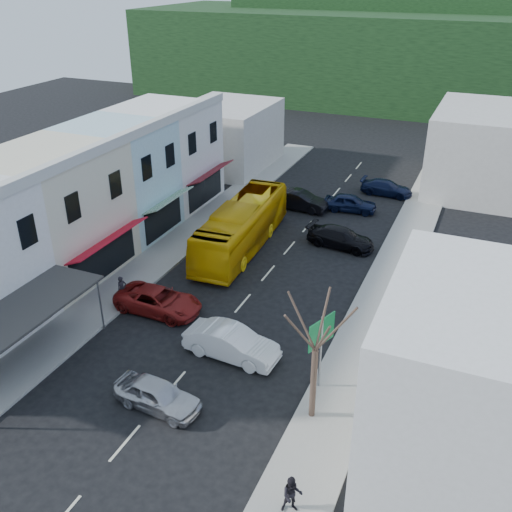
% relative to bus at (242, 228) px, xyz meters
% --- Properties ---
extents(ground, '(120.00, 120.00, 0.00)m').
position_rel_bus_xyz_m(ground, '(3.09, -10.72, -1.55)').
color(ground, black).
rests_on(ground, ground).
extents(sidewalk_left, '(3.00, 52.00, 0.15)m').
position_rel_bus_xyz_m(sidewalk_left, '(-4.41, -0.72, -1.48)').
color(sidewalk_left, gray).
rests_on(sidewalk_left, ground).
extents(sidewalk_right, '(3.00, 52.00, 0.15)m').
position_rel_bus_xyz_m(sidewalk_right, '(10.59, -0.72, -1.48)').
color(sidewalk_right, gray).
rests_on(sidewalk_right, ground).
extents(shopfront_row, '(8.25, 30.00, 8.00)m').
position_rel_bus_xyz_m(shopfront_row, '(-9.40, -5.72, 2.45)').
color(shopfront_row, silver).
rests_on(shopfront_row, ground).
extents(right_building, '(8.00, 9.00, 8.00)m').
position_rel_bus_xyz_m(right_building, '(16.59, -14.72, 2.45)').
color(right_building, silver).
rests_on(right_building, ground).
extents(distant_block_left, '(8.00, 10.00, 6.00)m').
position_rel_bus_xyz_m(distant_block_left, '(-8.91, 16.28, 1.45)').
color(distant_block_left, '#B7B2A8').
rests_on(distant_block_left, ground).
extents(distant_block_right, '(8.00, 12.00, 7.00)m').
position_rel_bus_xyz_m(distant_block_right, '(14.09, 19.28, 1.95)').
color(distant_block_right, '#B7B2A8').
rests_on(distant_block_right, ground).
extents(hillside, '(80.00, 26.00, 14.00)m').
position_rel_bus_xyz_m(hillside, '(1.64, 54.37, 5.18)').
color(hillside, black).
rests_on(hillside, ground).
extents(bus, '(3.16, 11.72, 3.10)m').
position_rel_bus_xyz_m(bus, '(0.00, 0.00, 0.00)').
color(bus, '#EAB10B').
rests_on(bus, ground).
extents(car_silver, '(4.53, 2.16, 1.40)m').
position_rel_bus_xyz_m(car_silver, '(3.23, -16.29, -0.85)').
color(car_silver, '#B9B9BE').
rests_on(car_silver, ground).
extents(car_white, '(4.50, 2.06, 1.40)m').
position_rel_bus_xyz_m(car_white, '(4.68, -11.59, -0.85)').
color(car_white, silver).
rests_on(car_white, ground).
extents(car_red, '(4.63, 1.97, 1.40)m').
position_rel_bus_xyz_m(car_red, '(-1.00, -9.40, -0.85)').
color(car_red, maroon).
rests_on(car_red, ground).
extents(car_black_near, '(4.68, 2.33, 1.40)m').
position_rel_bus_xyz_m(car_black_near, '(6.33, 2.91, -0.85)').
color(car_black_near, black).
rests_on(car_black_near, ground).
extents(car_navy_mid, '(4.55, 2.22, 1.40)m').
position_rel_bus_xyz_m(car_navy_mid, '(5.28, 9.52, -0.85)').
color(car_navy_mid, black).
rests_on(car_navy_mid, ground).
extents(car_black_far, '(4.51, 2.08, 1.40)m').
position_rel_bus_xyz_m(car_black_far, '(1.40, 8.30, -0.85)').
color(car_black_far, black).
rests_on(car_black_far, ground).
extents(car_navy_far, '(4.58, 2.03, 1.40)m').
position_rel_bus_xyz_m(car_navy_far, '(7.22, 14.33, -0.85)').
color(car_navy_far, black).
rests_on(car_navy_far, ground).
extents(pedestrian_left, '(0.61, 0.71, 1.70)m').
position_rel_bus_xyz_m(pedestrian_left, '(-3.46, -9.39, -0.55)').
color(pedestrian_left, black).
rests_on(pedestrian_left, sidewalk_left).
extents(pedestrian_right, '(0.82, 0.69, 1.70)m').
position_rel_bus_xyz_m(pedestrian_right, '(10.68, -19.18, -0.55)').
color(pedestrian_right, black).
rests_on(pedestrian_right, sidewalk_right).
extents(direction_sign, '(1.40, 1.93, 4.00)m').
position_rel_bus_xyz_m(direction_sign, '(9.49, -12.19, 0.45)').
color(direction_sign, '#0C5D2D').
rests_on(direction_sign, ground).
extents(street_tree, '(2.39, 2.39, 7.29)m').
position_rel_bus_xyz_m(street_tree, '(9.81, -14.19, 2.09)').
color(street_tree, '#392B24').
rests_on(street_tree, ground).
extents(traffic_signal, '(0.77, 1.08, 4.61)m').
position_rel_bus_xyz_m(traffic_signal, '(9.69, 18.60, 0.76)').
color(traffic_signal, black).
rests_on(traffic_signal, ground).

